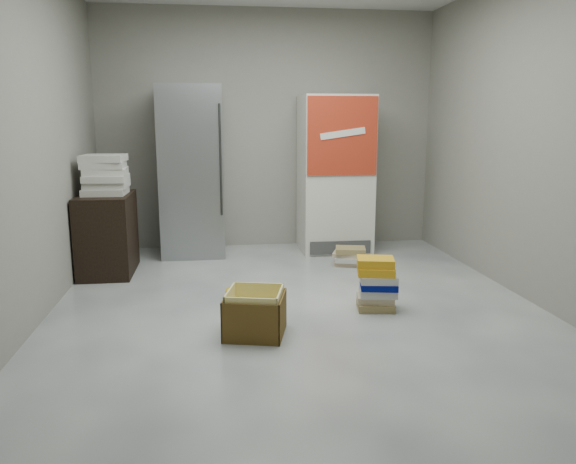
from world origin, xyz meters
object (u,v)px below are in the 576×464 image
(coke_cooler, at_px, (335,174))
(cardboard_box, at_px, (255,316))
(phonebook_stack_main, at_px, (377,284))
(steel_fridge, at_px, (192,172))
(wood_shelf, at_px, (107,234))

(coke_cooler, relative_size, cardboard_box, 3.61)
(phonebook_stack_main, bearing_deg, steel_fridge, 135.79)
(steel_fridge, bearing_deg, cardboard_box, -78.86)
(steel_fridge, distance_m, phonebook_stack_main, 2.77)
(phonebook_stack_main, bearing_deg, coke_cooler, 97.67)
(coke_cooler, xyz_separation_m, phonebook_stack_main, (-0.12, -2.18, -0.69))
(coke_cooler, bearing_deg, cardboard_box, -113.74)
(steel_fridge, xyz_separation_m, wood_shelf, (-0.83, -0.73, -0.55))
(wood_shelf, bearing_deg, cardboard_box, -54.27)
(steel_fridge, xyz_separation_m, cardboard_box, (0.51, -2.59, -0.81))
(wood_shelf, distance_m, phonebook_stack_main, 2.78)
(wood_shelf, height_order, cardboard_box, wood_shelf)
(wood_shelf, xyz_separation_m, phonebook_stack_main, (2.36, -1.46, -0.18))
(wood_shelf, relative_size, phonebook_stack_main, 1.85)
(steel_fridge, distance_m, wood_shelf, 1.23)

